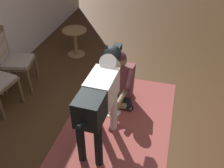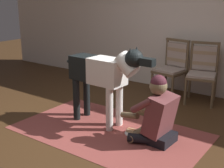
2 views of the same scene
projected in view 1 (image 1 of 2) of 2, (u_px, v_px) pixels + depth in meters
name	position (u px, v px, depth m)	size (l,w,h in m)	color
ground_plane	(130.00, 134.00, 3.44)	(15.28, 15.28, 0.00)	#442B17
area_rug	(117.00, 128.00, 3.53)	(2.44, 1.44, 0.01)	brown
dining_chair_right_of_pair	(11.00, 57.00, 4.02)	(0.55, 0.55, 0.98)	brown
person_sitting_on_floor	(119.00, 81.00, 3.84)	(0.67, 0.58, 0.84)	black
large_dog	(101.00, 93.00, 2.98)	(1.43, 0.33, 1.12)	white
hot_dog_on_plate	(113.00, 111.00, 3.77)	(0.23, 0.23, 0.06)	white
round_side_table	(75.00, 40.00, 4.98)	(0.46, 0.46, 0.54)	olive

